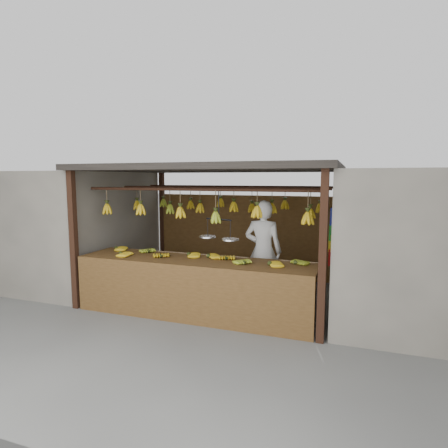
% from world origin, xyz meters
% --- Properties ---
extents(ground, '(80.00, 80.00, 0.00)m').
position_xyz_m(ground, '(0.00, 0.00, 0.00)').
color(ground, '#5B5B57').
extents(stall, '(4.30, 3.30, 2.40)m').
position_xyz_m(stall, '(0.00, 0.33, 1.97)').
color(stall, black).
rests_on(stall, ground).
extents(neighbor_left, '(3.00, 3.00, 2.30)m').
position_xyz_m(neighbor_left, '(-3.60, 0.00, 1.15)').
color(neighbor_left, slate).
rests_on(neighbor_left, ground).
extents(neighbor_right, '(3.00, 3.00, 2.30)m').
position_xyz_m(neighbor_right, '(3.60, 0.00, 1.15)').
color(neighbor_right, slate).
rests_on(neighbor_right, ground).
extents(counter, '(3.82, 0.87, 0.96)m').
position_xyz_m(counter, '(0.01, -1.23, 0.72)').
color(counter, '#563919').
rests_on(counter, ground).
extents(hanging_bananas, '(3.61, 2.25, 0.39)m').
position_xyz_m(hanging_bananas, '(0.00, -0.00, 1.62)').
color(hanging_bananas, gold).
rests_on(hanging_bananas, ground).
extents(balance_scale, '(0.68, 0.39, 0.77)m').
position_xyz_m(balance_scale, '(0.37, -1.00, 1.29)').
color(balance_scale, black).
rests_on(balance_scale, ground).
extents(vendor, '(0.66, 0.44, 1.80)m').
position_xyz_m(vendor, '(0.87, -0.09, 0.90)').
color(vendor, white).
rests_on(vendor, ground).
extents(bag_bundles, '(0.08, 0.26, 1.16)m').
position_xyz_m(bag_bundles, '(1.94, 1.35, 1.00)').
color(bag_bundles, '#1426BF').
rests_on(bag_bundles, ground).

